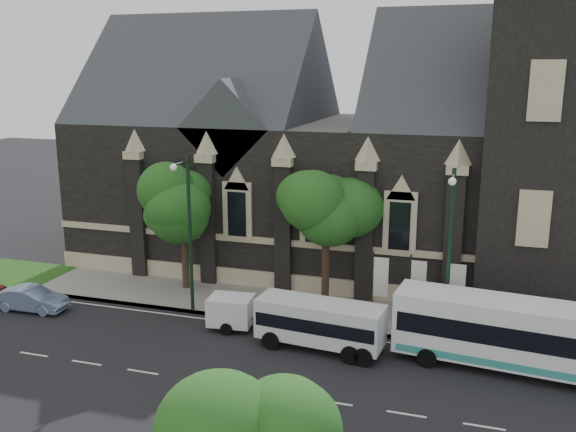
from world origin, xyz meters
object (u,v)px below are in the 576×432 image
at_px(tour_coach, 523,335).
at_px(shuttle_bus, 320,322).
at_px(box_trailer, 231,311).
at_px(tree_walk_right, 331,208).
at_px(street_lamp_mid, 188,226).
at_px(tree_park_east, 261,424).
at_px(banner_flag_left, 378,281).
at_px(sedan, 31,299).
at_px(street_lamp_near, 449,247).
at_px(banner_flag_center, 415,284).
at_px(banner_flag_right, 454,288).
at_px(tree_walk_left, 187,200).

height_order(tour_coach, shuttle_bus, tour_coach).
bearing_deg(box_trailer, tree_walk_right, 43.99).
bearing_deg(street_lamp_mid, shuttle_bus, -15.64).
distance_m(tree_park_east, tour_coach, 16.48).
distance_m(street_lamp_mid, banner_flag_left, 10.81).
relative_size(tree_park_east, sedan, 1.50).
relative_size(street_lamp_mid, shuttle_bus, 1.39).
xyz_separation_m(street_lamp_near, sedan, (-22.94, -2.37, -4.42)).
relative_size(street_lamp_mid, sedan, 2.14).
bearing_deg(banner_flag_left, tree_park_east, -90.35).
bearing_deg(banner_flag_center, box_trailer, -160.93).
relative_size(street_lamp_near, banner_flag_right, 2.25).
bearing_deg(street_lamp_near, street_lamp_mid, 180.00).
bearing_deg(tree_park_east, street_lamp_mid, 121.79).
relative_size(street_lamp_near, shuttle_bus, 1.39).
bearing_deg(tree_park_east, box_trailer, 115.39).
bearing_deg(street_lamp_mid, banner_flag_center, 8.82).
xyz_separation_m(tree_walk_left, banner_flag_left, (12.08, -1.70, -3.35)).
height_order(tree_walk_left, street_lamp_near, street_lamp_near).
bearing_deg(sedan, street_lamp_near, -86.89).
relative_size(tree_walk_left, box_trailer, 2.25).
xyz_separation_m(tree_park_east, street_lamp_mid, (-10.18, 16.42, 0.49)).
height_order(street_lamp_mid, sedan, street_lamp_mid).
xyz_separation_m(banner_flag_right, shuttle_bus, (-6.12, -4.19, -0.97)).
bearing_deg(tree_walk_left, street_lamp_mid, -63.53).
bearing_deg(tour_coach, tree_walk_left, 170.24).
bearing_deg(sedan, banner_flag_right, -82.35).
distance_m(banner_flag_center, banner_flag_right, 2.00).
bearing_deg(sedan, box_trailer, -87.67).
height_order(tree_walk_right, box_trailer, tree_walk_right).
bearing_deg(sedan, banner_flag_left, -80.24).
distance_m(street_lamp_mid, box_trailer, 5.25).
relative_size(tour_coach, box_trailer, 3.43).
distance_m(street_lamp_near, street_lamp_mid, 14.00).
distance_m(banner_flag_center, sedan, 21.72).
bearing_deg(tree_park_east, banner_flag_right, 77.35).
distance_m(tree_park_east, box_trailer, 17.12).
bearing_deg(banner_flag_left, banner_flag_center, 0.00).
bearing_deg(sedan, tree_walk_left, -52.83).
relative_size(tree_park_east, street_lamp_near, 0.70).
bearing_deg(tree_walk_left, tree_walk_right, 0.06).
bearing_deg(tree_walk_left, shuttle_bus, -30.61).
distance_m(street_lamp_mid, sedan, 10.25).
bearing_deg(street_lamp_near, tree_walk_left, 167.13).
distance_m(banner_flag_right, sedan, 23.67).
distance_m(banner_flag_right, shuttle_bus, 7.48).
bearing_deg(tour_coach, street_lamp_near, 157.47).
xyz_separation_m(street_lamp_mid, banner_flag_center, (12.29, 1.91, -2.73)).
bearing_deg(tree_park_east, shuttle_bus, 98.08).
xyz_separation_m(tree_park_east, banner_flag_left, (0.11, 18.32, -2.24)).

